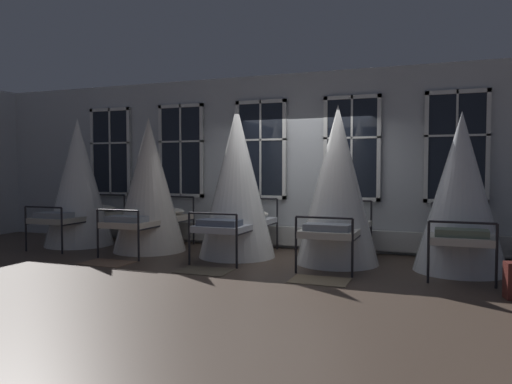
{
  "coord_description": "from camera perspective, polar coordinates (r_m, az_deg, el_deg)",
  "views": [
    {
      "loc": [
        2.45,
        -7.93,
        1.55
      ],
      "look_at": [
        -0.57,
        0.01,
        1.14
      ],
      "focal_mm": 34.44,
      "sensor_mm": 36.0,
      "label": 1
    }
  ],
  "objects": [
    {
      "name": "cot_third",
      "position": [
        8.62,
        -2.22,
        1.02
      ],
      "size": [
        1.35,
        1.99,
        2.65
      ],
      "rotation": [
        0.0,
        0.0,
        1.56
      ],
      "color": "black",
      "rests_on": "ground"
    },
    {
      "name": "back_wall_with_windows",
      "position": [
        9.48,
        5.84,
        3.54
      ],
      "size": [
        14.56,
        0.1,
        3.37
      ],
      "primitive_type": "cube",
      "color": "silver",
      "rests_on": "ground"
    },
    {
      "name": "cot_fourth",
      "position": [
        8.1,
        9.44,
        0.63
      ],
      "size": [
        1.35,
        1.98,
        2.58
      ],
      "rotation": [
        0.0,
        0.0,
        1.57
      ],
      "color": "black",
      "rests_on": "ground"
    },
    {
      "name": "rug_second",
      "position": [
        8.48,
        -16.94,
        -7.88
      ],
      "size": [
        0.81,
        0.58,
        0.01
      ],
      "primitive_type": "cube",
      "rotation": [
        0.0,
        0.0,
        -0.02
      ],
      "color": "brown",
      "rests_on": "ground"
    },
    {
      "name": "cot_first",
      "position": [
        10.54,
        -19.92,
        0.93
      ],
      "size": [
        1.35,
        2.0,
        2.56
      ],
      "rotation": [
        0.0,
        0.0,
        1.59
      ],
      "color": "black",
      "rests_on": "ground"
    },
    {
      "name": "cot_fifth",
      "position": [
        7.97,
        22.67,
        -0.2
      ],
      "size": [
        1.35,
        1.98,
        2.41
      ],
      "rotation": [
        0.0,
        0.0,
        1.57
      ],
      "color": "black",
      "rests_on": "ground"
    },
    {
      "name": "cot_second",
      "position": [
        9.43,
        -12.3,
        0.66
      ],
      "size": [
        1.35,
        1.98,
        2.5
      ],
      "rotation": [
        0.0,
        0.0,
        1.57
      ],
      "color": "black",
      "rests_on": "ground"
    },
    {
      "name": "ground",
      "position": [
        8.44,
        3.61,
        -7.85
      ],
      "size": [
        27.12,
        27.12,
        0.0
      ],
      "primitive_type": "plane",
      "color": "#4C3D33"
    },
    {
      "name": "window_bank",
      "position": [
        9.37,
        5.64,
        0.19
      ],
      "size": [
        9.94,
        0.1,
        2.82
      ],
      "color": "black",
      "rests_on": "ground"
    },
    {
      "name": "rug_fourth",
      "position": [
        6.94,
        7.4,
        -10.16
      ],
      "size": [
        0.81,
        0.57,
        0.01
      ],
      "primitive_type": "cube",
      "rotation": [
        0.0,
        0.0,
        0.01
      ],
      "color": "#8E7A5B",
      "rests_on": "ground"
    },
    {
      "name": "rug_third",
      "position": [
        7.54,
        -6.05,
        -9.11
      ],
      "size": [
        0.81,
        0.57,
        0.01
      ],
      "primitive_type": "cube",
      "rotation": [
        0.0,
        0.0,
        0.01
      ],
      "color": "brown",
      "rests_on": "ground"
    }
  ]
}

